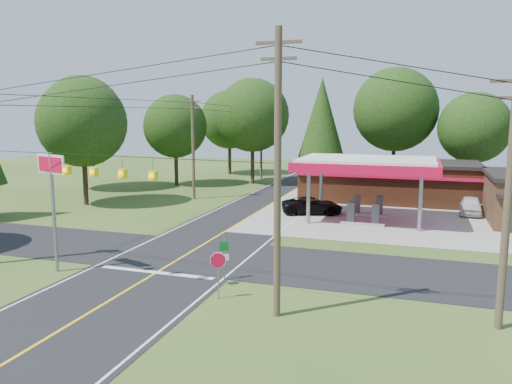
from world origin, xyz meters
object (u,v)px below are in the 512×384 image
(gas_canopy, at_px, (367,166))
(suv_car, at_px, (312,206))
(sedan_car, at_px, (471,206))
(big_stop_sign, at_px, (52,185))
(octagonal_stop_sign, at_px, (218,264))

(gas_canopy, bearing_deg, suv_car, 164.65)
(sedan_car, relative_size, big_stop_sign, 0.68)
(gas_canopy, height_order, octagonal_stop_sign, gas_canopy)
(big_stop_sign, bearing_deg, octagonal_stop_sign, -5.98)
(sedan_car, xyz_separation_m, octagonal_stop_sign, (-12.50, -24.11, 0.89))
(suv_car, distance_m, octagonal_stop_sign, 20.27)
(octagonal_stop_sign, bearing_deg, gas_canopy, 76.68)
(suv_car, xyz_separation_m, sedan_car, (12.50, 3.87, 0.03))
(suv_car, bearing_deg, big_stop_sign, 134.83)
(sedan_car, distance_m, big_stop_sign, 32.21)
(sedan_car, bearing_deg, gas_canopy, -143.25)
(gas_canopy, distance_m, big_stop_sign, 22.87)
(big_stop_sign, height_order, octagonal_stop_sign, big_stop_sign)
(sedan_car, bearing_deg, octagonal_stop_sign, -113.17)
(big_stop_sign, distance_m, octagonal_stop_sign, 10.10)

